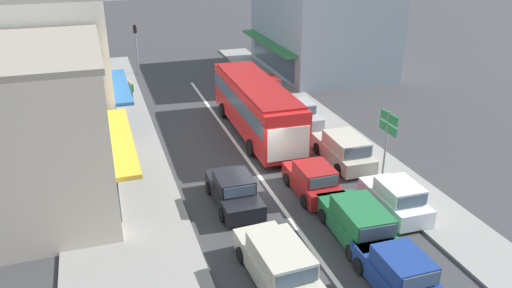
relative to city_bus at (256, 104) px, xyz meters
name	(u,v)px	position (x,y,z in m)	size (l,w,h in m)	color
ground_plane	(264,183)	(-1.62, -6.17, -1.88)	(140.00, 140.00, 0.00)	#353538
lane_centre_line	(241,151)	(-1.62, -2.17, -1.88)	(0.20, 28.00, 0.01)	silver
sidewalk_left	(114,151)	(-8.42, -0.17, -1.81)	(5.20, 44.00, 0.14)	gray
kerb_right	(326,125)	(4.58, -0.17, -1.82)	(2.80, 44.00, 0.12)	gray
shopfront_corner_near	(31,131)	(-11.80, -5.01, 1.70)	(7.49, 8.71, 7.17)	beige
shopfront_mid_block	(41,67)	(-11.80, 3.52, 2.35)	(8.59, 7.79, 8.48)	silver
building_right_far	(321,25)	(9.86, 12.27, 2.05)	(9.81, 11.95, 7.87)	#84939E
city_bus	(256,104)	(0.00, 0.00, 0.00)	(2.85, 10.89, 3.23)	red
wagon_behind_bus_mid	(278,263)	(-3.57, -13.30, -1.14)	(2.10, 4.58, 1.58)	#B7B29E
wagon_adjacent_lane_lead	(358,222)	(0.40, -11.85, -1.14)	(2.09, 4.58, 1.58)	#1E6638
sedan_queue_gap_filler	(234,191)	(-3.60, -7.70, -1.22)	(1.90, 4.20, 1.47)	black
hatchback_behind_bus_near	(313,181)	(0.17, -7.94, -1.17)	(1.86, 3.72, 1.54)	maroon
hatchback_adjacent_lane_trail	(398,272)	(0.19, -15.04, -1.17)	(1.83, 3.70, 1.54)	navy
parked_hatchback_kerb_front	(396,198)	(2.94, -10.60, -1.17)	(1.89, 3.74, 1.54)	silver
parked_wagon_kerb_second	(344,150)	(3.14, -5.31, -1.14)	(2.02, 4.54, 1.58)	#B7B29E
parked_sedan_kerb_third	(299,113)	(3.13, 0.79, -1.22)	(1.93, 4.22, 1.47)	#9EA3A8
parked_hatchback_kerb_rear	(266,88)	(2.88, 6.47, -1.17)	(1.87, 3.73, 1.54)	maroon
traffic_light_downstreet	(136,41)	(-5.38, 15.68, 0.97)	(0.33, 0.24, 4.20)	gray
directional_road_sign	(388,129)	(4.12, -7.66, 0.82)	(0.10, 1.40, 3.60)	gray
pedestrian_with_handbag_near	(130,90)	(-6.74, 7.80, -0.81)	(0.62, 0.47, 1.63)	#4C4742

